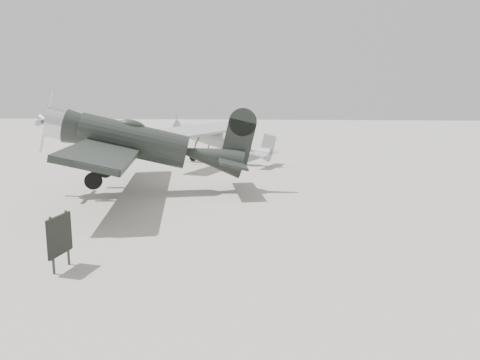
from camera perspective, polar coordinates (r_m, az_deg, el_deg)
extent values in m
plane|color=#A09D8E|center=(13.85, -3.36, -8.38)|extent=(160.00, 160.00, 0.00)
cylinder|color=black|center=(21.97, -12.78, 4.52)|extent=(5.05, 2.50, 1.54)
cone|color=black|center=(21.86, -3.27, 4.87)|extent=(3.09, 1.99, 1.43)
cylinder|color=silver|center=(22.60, -21.27, 4.23)|extent=(1.25, 1.54, 1.36)
cone|color=silver|center=(22.78, -22.87, 4.17)|extent=(0.50, 0.68, 0.62)
cube|color=silver|center=(22.76, -22.69, 4.18)|extent=(0.11, 0.21, 2.86)
ellipsoid|color=black|center=(21.95, -13.42, 6.28)|extent=(1.34, 0.98, 0.51)
cube|color=black|center=(22.11, -14.73, 3.47)|extent=(4.97, 13.37, 0.24)
cube|color=black|center=(21.92, -0.97, 5.04)|extent=(2.13, 4.76, 0.11)
cube|color=black|center=(21.87, -0.55, 7.49)|extent=(1.31, 0.38, 1.98)
cylinder|color=black|center=(20.96, -16.31, -1.11)|extent=(0.77, 0.33, 0.75)
cylinder|color=black|center=(23.84, -15.10, 0.26)|extent=(0.77, 0.33, 0.75)
cylinder|color=#333333|center=(20.83, -16.41, 0.87)|extent=(0.14, 0.14, 1.54)
cylinder|color=#333333|center=(23.73, -15.18, 2.01)|extent=(0.14, 0.14, 1.54)
cylinder|color=black|center=(22.00, -0.25, 3.68)|extent=(0.25, 0.14, 0.24)
cylinder|color=#9A9D9F|center=(31.29, -3.20, 5.08)|extent=(4.91, 2.42, 1.02)
cone|color=#9A9D9F|center=(30.00, 2.39, 4.87)|extent=(1.87, 1.39, 0.93)
cone|color=#9A9D9F|center=(32.57, -7.47, 5.20)|extent=(0.82, 1.09, 0.97)
cube|color=#9A9D9F|center=(32.76, -8.03, 5.22)|extent=(0.08, 0.14, 2.04)
cube|color=#9A9D9F|center=(31.41, -3.82, 6.14)|extent=(4.75, 10.27, 0.17)
cube|color=#9A9D9F|center=(29.83, 3.23, 4.92)|extent=(1.75, 3.26, 0.07)
cube|color=#9A9D9F|center=(29.76, 3.41, 6.07)|extent=(0.82, 0.32, 1.21)
cylinder|color=black|center=(30.88, -5.25, 2.35)|extent=(0.53, 0.28, 0.52)
cylinder|color=black|center=(32.68, -3.55, 2.80)|extent=(0.53, 0.28, 0.52)
cylinder|color=#333333|center=(30.82, -5.27, 3.33)|extent=(0.10, 0.10, 1.11)
cylinder|color=#333333|center=(32.62, -3.56, 3.72)|extent=(0.10, 0.10, 1.11)
cylinder|color=black|center=(29.80, 3.56, 4.29)|extent=(0.18, 0.11, 0.17)
cylinder|color=#333333|center=(12.62, -21.93, -7.44)|extent=(0.07, 0.07, 1.48)
cylinder|color=#333333|center=(13.17, -20.30, -6.62)|extent=(0.07, 0.07, 1.48)
cube|color=black|center=(12.84, -21.15, -6.29)|extent=(0.17, 1.03, 1.03)
cube|color=beige|center=(12.85, -21.31, -6.03)|extent=(0.09, 0.79, 0.21)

